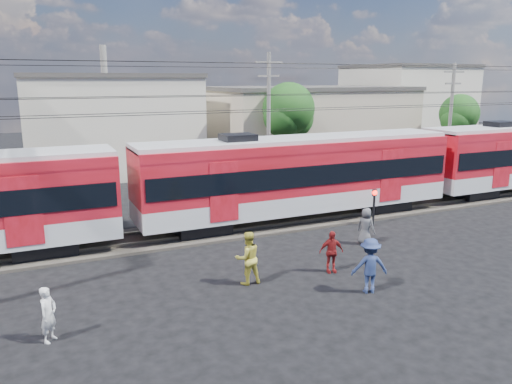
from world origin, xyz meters
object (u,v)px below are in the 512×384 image
at_px(car_silver, 458,172).
at_px(pedestrian_a, 48,314).
at_px(crossing_signal, 374,201).
at_px(pedestrian_c, 370,266).
at_px(commuter_train, 302,173).

bearing_deg(car_silver, pedestrian_a, 98.43).
relative_size(pedestrian_a, car_silver, 0.41).
relative_size(pedestrian_a, crossing_signal, 0.86).
bearing_deg(car_silver, crossing_signal, 102.81).
xyz_separation_m(pedestrian_a, pedestrian_c, (9.78, -0.98, 0.16)).
relative_size(pedestrian_c, crossing_signal, 1.03).
bearing_deg(pedestrian_c, car_silver, -123.92).
xyz_separation_m(pedestrian_a, car_silver, (26.72, 11.53, -0.13)).
bearing_deg(commuter_train, pedestrian_a, -148.04).
bearing_deg(pedestrian_c, crossing_signal, -108.78).
distance_m(commuter_train, crossing_signal, 3.69).
bearing_deg(pedestrian_a, car_silver, -28.90).
bearing_deg(pedestrian_c, commuter_train, -85.29).
height_order(pedestrian_c, car_silver, pedestrian_c).
bearing_deg(pedestrian_a, crossing_signal, -32.72).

